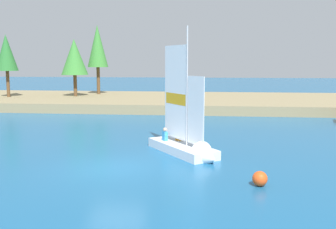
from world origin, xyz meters
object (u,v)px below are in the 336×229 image
shoreline_tree_midleft (74,57)px  channel_buoy (260,179)px  shoreline_tree_centre (98,47)px  sailboat (190,147)px  shoreline_tree_left (6,53)px

shoreline_tree_midleft → channel_buoy: size_ratio=10.95×
shoreline_tree_midleft → shoreline_tree_centre: size_ratio=0.78×
shoreline_tree_midleft → sailboat: bearing=-58.2°
sailboat → shoreline_tree_midleft: bearing=175.7°
shoreline_tree_midleft → shoreline_tree_centre: shoreline_tree_centre is taller
shoreline_tree_centre → sailboat: bearing=-64.5°
shoreline_tree_left → sailboat: shoreline_tree_left is taller
shoreline_tree_left → shoreline_tree_centre: (8.63, 4.81, 0.82)m
channel_buoy → shoreline_tree_centre: bearing=116.6°
shoreline_tree_centre → channel_buoy: 34.08m
shoreline_tree_left → sailboat: size_ratio=0.98×
shoreline_tree_left → shoreline_tree_centre: size_ratio=0.83×
shoreline_tree_left → sailboat: bearing=-44.9°
shoreline_tree_midleft → channel_buoy: shoreline_tree_midleft is taller
shoreline_tree_centre → sailboat: 28.97m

